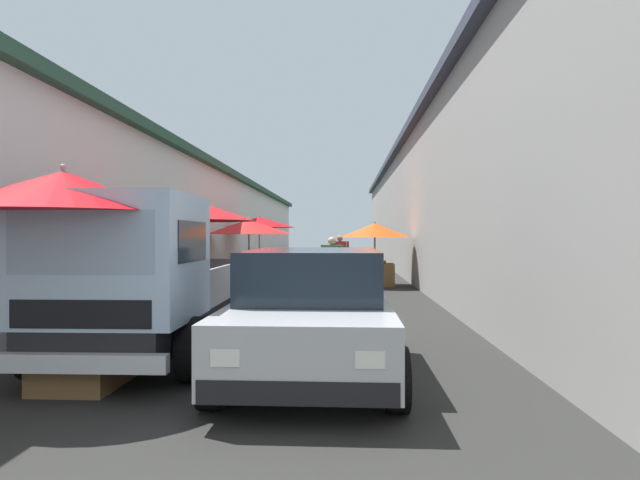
{
  "coord_description": "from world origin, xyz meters",
  "views": [
    {
      "loc": [
        -1.13,
        -1.17,
        1.63
      ],
      "look_at": [
        12.89,
        -0.5,
        1.49
      ],
      "focal_mm": 28.93,
      "sensor_mm": 36.0,
      "label": 1
    }
  ],
  "objects_px": {
    "vendor_in_shade": "(332,262)",
    "parked_scooter": "(162,290)",
    "fruit_stall_far_left": "(194,230)",
    "vendor_by_crates": "(340,254)",
    "fruit_stall_near_left": "(376,237)",
    "fruit_stall_near_right": "(248,231)",
    "delivery_truck": "(139,282)",
    "fruit_stall_far_right": "(67,222)",
    "hatchback_car": "(313,310)",
    "fruit_stall_mid_lane": "(260,227)"
  },
  "relations": [
    {
      "from": "fruit_stall_far_right",
      "to": "hatchback_car",
      "type": "height_order",
      "value": "fruit_stall_far_right"
    },
    {
      "from": "hatchback_car",
      "to": "parked_scooter",
      "type": "distance_m",
      "value": 5.84
    },
    {
      "from": "delivery_truck",
      "to": "vendor_in_shade",
      "type": "bearing_deg",
      "value": -16.3
    },
    {
      "from": "fruit_stall_mid_lane",
      "to": "delivery_truck",
      "type": "xyz_separation_m",
      "value": [
        -13.87,
        -0.79,
        -0.92
      ]
    },
    {
      "from": "fruit_stall_near_right",
      "to": "delivery_truck",
      "type": "bearing_deg",
      "value": -176.67
    },
    {
      "from": "vendor_by_crates",
      "to": "fruit_stall_near_right",
      "type": "bearing_deg",
      "value": 114.48
    },
    {
      "from": "fruit_stall_far_right",
      "to": "vendor_by_crates",
      "type": "xyz_separation_m",
      "value": [
        12.82,
        -2.81,
        -0.82
      ]
    },
    {
      "from": "vendor_by_crates",
      "to": "hatchback_car",
      "type": "bearing_deg",
      "value": 179.06
    },
    {
      "from": "fruit_stall_near_left",
      "to": "fruit_stall_near_right",
      "type": "distance_m",
      "value": 4.2
    },
    {
      "from": "fruit_stall_mid_lane",
      "to": "delivery_truck",
      "type": "relative_size",
      "value": 0.57
    },
    {
      "from": "hatchback_car",
      "to": "vendor_in_shade",
      "type": "xyz_separation_m",
      "value": [
        7.79,
        -0.02,
        0.17
      ]
    },
    {
      "from": "vendor_by_crates",
      "to": "parked_scooter",
      "type": "height_order",
      "value": "vendor_by_crates"
    },
    {
      "from": "fruit_stall_near_left",
      "to": "hatchback_car",
      "type": "xyz_separation_m",
      "value": [
        -10.34,
        1.36,
        -0.81
      ]
    },
    {
      "from": "fruit_stall_near_right",
      "to": "fruit_stall_mid_lane",
      "type": "bearing_deg",
      "value": 2.96
    },
    {
      "from": "fruit_stall_mid_lane",
      "to": "hatchback_car",
      "type": "bearing_deg",
      "value": -168.04
    },
    {
      "from": "vendor_in_shade",
      "to": "parked_scooter",
      "type": "xyz_separation_m",
      "value": [
        -3.14,
        3.53,
        -0.46
      ]
    },
    {
      "from": "delivery_truck",
      "to": "vendor_by_crates",
      "type": "distance_m",
      "value": 12.16
    },
    {
      "from": "fruit_stall_near_left",
      "to": "vendor_in_shade",
      "type": "bearing_deg",
      "value": 152.24
    },
    {
      "from": "fruit_stall_far_left",
      "to": "vendor_in_shade",
      "type": "bearing_deg",
      "value": -24.66
    },
    {
      "from": "fruit_stall_far_right",
      "to": "fruit_stall_mid_lane",
      "type": "height_order",
      "value": "fruit_stall_mid_lane"
    },
    {
      "from": "fruit_stall_far_right",
      "to": "hatchback_car",
      "type": "xyz_separation_m",
      "value": [
        0.69,
        -2.61,
        -1.03
      ]
    },
    {
      "from": "fruit_stall_near_right",
      "to": "vendor_by_crates",
      "type": "distance_m",
      "value": 3.41
    },
    {
      "from": "fruit_stall_mid_lane",
      "to": "fruit_stall_far_left",
      "type": "bearing_deg",
      "value": -176.36
    },
    {
      "from": "hatchback_car",
      "to": "vendor_in_shade",
      "type": "relative_size",
      "value": 2.48
    },
    {
      "from": "fruit_stall_near_left",
      "to": "vendor_in_shade",
      "type": "xyz_separation_m",
      "value": [
        -2.55,
        1.34,
        -0.65
      ]
    },
    {
      "from": "fruit_stall_far_right",
      "to": "fruit_stall_near_left",
      "type": "bearing_deg",
      "value": -19.79
    },
    {
      "from": "fruit_stall_near_left",
      "to": "fruit_stall_mid_lane",
      "type": "distance_m",
      "value": 5.74
    },
    {
      "from": "fruit_stall_far_left",
      "to": "hatchback_car",
      "type": "bearing_deg",
      "value": -141.2
    },
    {
      "from": "fruit_stall_far_right",
      "to": "fruit_stall_near_right",
      "type": "bearing_deg",
      "value": 1.0
    },
    {
      "from": "fruit_stall_far_right",
      "to": "vendor_in_shade",
      "type": "height_order",
      "value": "fruit_stall_far_right"
    },
    {
      "from": "fruit_stall_near_right",
      "to": "fruit_stall_near_left",
      "type": "bearing_deg",
      "value": -95.75
    },
    {
      "from": "parked_scooter",
      "to": "delivery_truck",
      "type": "bearing_deg",
      "value": -163.55
    },
    {
      "from": "fruit_stall_far_right",
      "to": "fruit_stall_near_right",
      "type": "relative_size",
      "value": 0.85
    },
    {
      "from": "fruit_stall_far_left",
      "to": "parked_scooter",
      "type": "height_order",
      "value": "fruit_stall_far_left"
    },
    {
      "from": "fruit_stall_near_left",
      "to": "fruit_stall_far_right",
      "type": "xyz_separation_m",
      "value": [
        -11.03,
        3.97,
        0.21
      ]
    },
    {
      "from": "hatchback_car",
      "to": "delivery_truck",
      "type": "height_order",
      "value": "delivery_truck"
    },
    {
      "from": "fruit_stall_near_left",
      "to": "fruit_stall_far_left",
      "type": "xyz_separation_m",
      "value": [
        -7.52,
        3.63,
        0.16
      ]
    },
    {
      "from": "fruit_stall_near_left",
      "to": "fruit_stall_far_left",
      "type": "bearing_deg",
      "value": 154.28
    },
    {
      "from": "fruit_stall_near_left",
      "to": "fruit_stall_far_left",
      "type": "distance_m",
      "value": 8.35
    },
    {
      "from": "fruit_stall_near_left",
      "to": "vendor_by_crates",
      "type": "xyz_separation_m",
      "value": [
        1.79,
        1.16,
        -0.61
      ]
    },
    {
      "from": "fruit_stall_near_right",
      "to": "parked_scooter",
      "type": "xyz_separation_m",
      "value": [
        -6.1,
        0.7,
        -1.32
      ]
    },
    {
      "from": "hatchback_car",
      "to": "vendor_by_crates",
      "type": "height_order",
      "value": "vendor_by_crates"
    },
    {
      "from": "fruit_stall_far_right",
      "to": "hatchback_car",
      "type": "relative_size",
      "value": 0.61
    },
    {
      "from": "fruit_stall_near_right",
      "to": "hatchback_car",
      "type": "xyz_separation_m",
      "value": [
        -10.76,
        -2.81,
        -1.03
      ]
    },
    {
      "from": "fruit_stall_near_left",
      "to": "fruit_stall_mid_lane",
      "type": "height_order",
      "value": "fruit_stall_mid_lane"
    },
    {
      "from": "parked_scooter",
      "to": "fruit_stall_near_right",
      "type": "bearing_deg",
      "value": -6.55
    },
    {
      "from": "vendor_by_crates",
      "to": "fruit_stall_near_left",
      "type": "bearing_deg",
      "value": -146.97
    },
    {
      "from": "fruit_stall_far_left",
      "to": "vendor_by_crates",
      "type": "distance_m",
      "value": 9.66
    },
    {
      "from": "fruit_stall_near_right",
      "to": "hatchback_car",
      "type": "relative_size",
      "value": 0.72
    },
    {
      "from": "fruit_stall_far_left",
      "to": "parked_scooter",
      "type": "distance_m",
      "value": 2.56
    }
  ]
}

